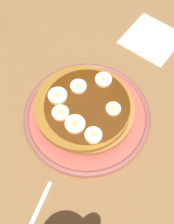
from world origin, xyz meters
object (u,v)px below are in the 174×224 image
object	(u,v)px
banana_slice_1	(103,80)
banana_slice_5	(61,113)
banana_slice_4	(78,87)
banana_slice_0	(113,109)
napkin	(152,39)
banana_slice_3	(58,96)
pancake_stack	(86,111)
fork	(31,224)
banana_slice_6	(93,135)
plate	(87,116)
banana_slice_2	(75,124)

from	to	relation	value
banana_slice_1	banana_slice_5	xyz separation A→B (cm)	(-10.08, 0.27, -0.00)
banana_slice_1	banana_slice_4	world-z (taller)	same
banana_slice_0	napkin	bearing A→B (deg)	20.99
banana_slice_3	pancake_stack	bearing A→B (deg)	-63.80
banana_slice_1	napkin	size ratio (longest dim) A/B	0.28
banana_slice_1	napkin	bearing A→B (deg)	8.54
banana_slice_1	banana_slice_4	size ratio (longest dim) A/B	1.03
fork	pancake_stack	bearing A→B (deg)	21.47
banana_slice_1	banana_slice_3	bearing A→B (deg)	159.01
banana_slice_5	banana_slice_6	xyz separation A→B (cm)	(1.11, -6.84, 0.06)
banana_slice_5	banana_slice_6	bearing A→B (deg)	-80.82
banana_slice_0	banana_slice_6	size ratio (longest dim) A/B	0.91
plate	banana_slice_0	bearing A→B (deg)	-56.37
banana_slice_0	banana_slice_2	world-z (taller)	same
pancake_stack	napkin	size ratio (longest dim) A/B	1.61
plate	napkin	distance (cm)	24.04
plate	banana_slice_5	distance (cm)	6.61
banana_slice_3	napkin	xyz separation A→B (cm)	(26.25, -0.44, -5.38)
banana_slice_0	banana_slice_2	bearing A→B (deg)	160.35
banana_slice_5	pancake_stack	bearing A→B (deg)	-23.33
napkin	fork	size ratio (longest dim) A/B	0.90
banana_slice_5	banana_slice_6	size ratio (longest dim) A/B	1.01
banana_slice_2	napkin	distance (cm)	28.86
plate	fork	size ratio (longest dim) A/B	1.91
pancake_stack	banana_slice_0	size ratio (longest dim) A/B	6.72
banana_slice_6	banana_slice_3	bearing A→B (deg)	85.47
banana_slice_1	banana_slice_6	world-z (taller)	banana_slice_6
plate	banana_slice_5	bearing A→B (deg)	157.84
banana_slice_1	banana_slice_2	xyz separation A→B (cm)	(-9.73, -3.00, 0.01)
banana_slice_4	banana_slice_5	world-z (taller)	same
plate	banana_slice_1	xyz separation A→B (cm)	(5.59, 1.56, 4.50)
napkin	banana_slice_2	bearing A→B (deg)	-168.40
plate	fork	bearing A→B (deg)	-158.91
pancake_stack	banana_slice_1	xyz separation A→B (cm)	(5.90, 1.53, 2.05)
pancake_stack	banana_slice_1	bearing A→B (deg)	14.53
banana_slice_1	banana_slice_5	distance (cm)	10.08
banana_slice_0	banana_slice_1	bearing A→B (deg)	60.53
plate	banana_slice_1	size ratio (longest dim) A/B	7.66
fork	banana_slice_0	bearing A→B (deg)	9.54
pancake_stack	banana_slice_1	size ratio (longest dim) A/B	5.79
banana_slice_3	banana_slice_6	xyz separation A→B (cm)	(-0.77, -9.72, 0.02)
fork	banana_slice_1	bearing A→B (deg)	19.89
banana_slice_0	banana_slice_4	size ratio (longest dim) A/B	0.89
pancake_stack	banana_slice_4	xyz separation A→B (cm)	(1.69, 3.62, 2.03)
banana_slice_5	fork	distance (cm)	18.50
banana_slice_4	banana_slice_3	bearing A→B (deg)	165.12
banana_slice_2	banana_slice_5	bearing A→B (deg)	96.02
banana_slice_6	fork	bearing A→B (deg)	-171.12
banana_slice_2	fork	distance (cm)	17.39
pancake_stack	banana_slice_4	world-z (taller)	banana_slice_4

